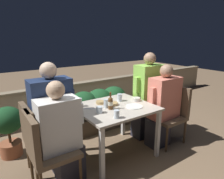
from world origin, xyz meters
TOP-DOWN VIEW (x-y plane):
  - ground_plane at (0.00, 0.00)m, footprint 16.00×16.00m
  - parapet_wall at (0.00, 1.74)m, footprint 9.00×0.18m
  - dining_table at (0.00, 0.00)m, footprint 0.99×0.87m
  - planter_hedge at (0.25, 0.82)m, footprint 1.12×0.47m
  - chair_left_near at (-1.00, -0.12)m, footprint 0.48×0.48m
  - person_white_polo at (-0.79, -0.12)m, footprint 0.50×0.26m
  - chair_left_far at (-0.98, 0.15)m, footprint 0.48×0.48m
  - person_navy_jumper at (-0.77, 0.15)m, footprint 0.52×0.26m
  - chair_right_near at (0.95, -0.18)m, footprint 0.48×0.48m
  - person_coral_top at (0.75, -0.18)m, footprint 0.51×0.26m
  - chair_right_far at (0.95, 0.16)m, footprint 0.48×0.48m
  - person_green_blouse at (0.75, 0.16)m, footprint 0.50×0.26m
  - beer_bottle at (-0.10, -0.05)m, footprint 0.06×0.06m
  - plate_0 at (0.21, -0.15)m, footprint 0.23×0.23m
  - bowl_0 at (-0.10, 0.21)m, footprint 0.12×0.12m
  - bowl_1 at (0.01, 0.07)m, footprint 0.15×0.15m
  - bowl_2 at (0.40, 0.01)m, footprint 0.11×0.11m
  - glass_cup_0 at (-0.13, 0.02)m, footprint 0.06×0.06m
  - glass_cup_1 at (-0.39, 0.27)m, footprint 0.07×0.07m
  - glass_cup_2 at (-0.21, -0.33)m, footprint 0.07×0.07m
  - glass_cup_3 at (-0.29, -0.08)m, footprint 0.08×0.08m
  - glass_cup_4 at (0.19, 0.15)m, footprint 0.07×0.07m
  - fork_0 at (-0.32, 0.11)m, footprint 0.15×0.12m
  - potted_plant at (-1.21, 0.79)m, footprint 0.40×0.40m

SIDE VIEW (x-z plane):
  - ground_plane at x=0.00m, z-range 0.00..0.00m
  - parapet_wall at x=0.00m, z-range 0.01..0.67m
  - planter_hedge at x=0.25m, z-range 0.04..0.77m
  - potted_plant at x=-1.21m, z-range 0.08..0.80m
  - chair_left_near at x=-1.00m, z-range 0.08..0.96m
  - chair_left_far at x=-0.98m, z-range 0.08..0.96m
  - chair_right_near at x=0.95m, z-range 0.08..0.96m
  - chair_right_far at x=0.95m, z-range 0.08..0.96m
  - person_white_polo at x=-0.79m, z-range 0.00..1.19m
  - person_coral_top at x=0.75m, z-range 0.00..1.23m
  - dining_table at x=0.00m, z-range 0.27..0.98m
  - person_navy_jumper at x=-0.77m, z-range 0.00..1.35m
  - person_green_blouse at x=0.75m, z-range 0.00..1.38m
  - fork_0 at x=-0.32m, z-range 0.71..0.72m
  - plate_0 at x=0.21m, z-range 0.71..0.72m
  - bowl_1 at x=0.01m, z-range 0.72..0.75m
  - bowl_0 at x=-0.10m, z-range 0.72..0.75m
  - bowl_2 at x=0.40m, z-range 0.72..0.76m
  - glass_cup_3 at x=-0.29m, z-range 0.71..0.79m
  - glass_cup_2 at x=-0.21m, z-range 0.71..0.81m
  - glass_cup_4 at x=0.19m, z-range 0.71..0.82m
  - glass_cup_1 at x=-0.39m, z-range 0.71..0.83m
  - glass_cup_0 at x=-0.13m, z-range 0.71..0.83m
  - beer_bottle at x=-0.10m, z-range 0.69..0.91m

